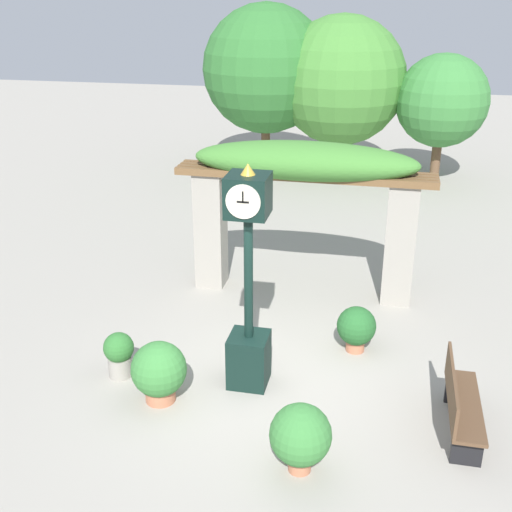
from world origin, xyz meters
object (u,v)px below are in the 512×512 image
(potted_plant_near_left, at_px, (356,327))
(park_bench, at_px, (460,403))
(potted_plant_far_left, at_px, (119,353))
(pedestal_clock, at_px, (249,292))
(potted_plant_near_right, at_px, (159,371))
(potted_plant_far_right, at_px, (300,436))

(potted_plant_near_left, relative_size, park_bench, 0.47)
(potted_plant_near_left, relative_size, potted_plant_far_left, 1.07)
(pedestal_clock, height_order, park_bench, pedestal_clock)
(potted_plant_near_left, bearing_deg, park_bench, -50.64)
(potted_plant_near_right, relative_size, park_bench, 0.56)
(potted_plant_far_left, distance_m, park_bench, 4.92)
(potted_plant_far_left, xyz_separation_m, potted_plant_far_right, (2.97, -1.49, 0.12))
(pedestal_clock, relative_size, potted_plant_near_right, 3.68)
(potted_plant_near_right, height_order, park_bench, potted_plant_near_right)
(pedestal_clock, bearing_deg, potted_plant_near_left, 40.20)
(potted_plant_near_left, height_order, potted_plant_far_right, potted_plant_far_right)
(pedestal_clock, distance_m, potted_plant_near_left, 2.23)
(pedestal_clock, bearing_deg, potted_plant_far_right, -59.20)
(potted_plant_near_left, xyz_separation_m, park_bench, (1.47, -1.79, 0.01))
(pedestal_clock, xyz_separation_m, potted_plant_far_right, (1.02, -1.72, -0.99))
(pedestal_clock, distance_m, park_bench, 3.19)
(potted_plant_near_left, xyz_separation_m, potted_plant_far_left, (-3.44, -1.49, -0.04))
(park_bench, bearing_deg, potted_plant_far_right, 121.50)
(potted_plant_far_left, relative_size, park_bench, 0.44)
(potted_plant_near_right, xyz_separation_m, potted_plant_far_right, (2.16, -1.01, 0.02))
(potted_plant_near_right, xyz_separation_m, potted_plant_far_left, (-0.81, 0.47, -0.10))
(pedestal_clock, xyz_separation_m, potted_plant_near_right, (-1.14, -0.70, -1.01))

